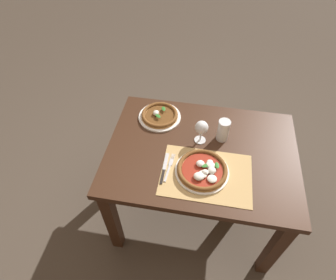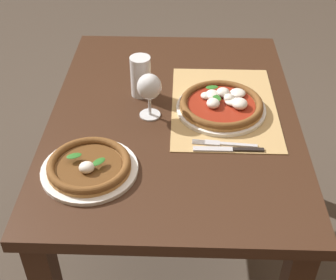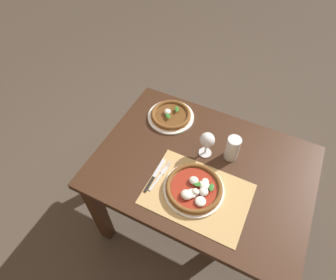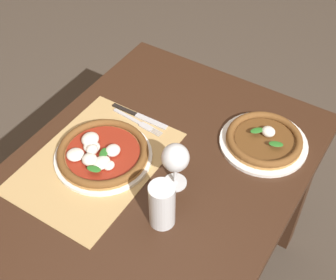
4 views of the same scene
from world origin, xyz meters
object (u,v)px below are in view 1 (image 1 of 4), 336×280
(pizza_far, at_px, (160,115))
(fork, at_px, (169,167))
(pizza_near, at_px, (203,170))
(knife, at_px, (164,168))
(wine_glass, at_px, (201,128))
(pint_glass, at_px, (223,131))

(pizza_far, bearing_deg, fork, -71.26)
(pizza_near, distance_m, fork, 0.19)
(pizza_far, distance_m, knife, 0.42)
(pizza_near, relative_size, wine_glass, 1.95)
(pint_glass, xyz_separation_m, fork, (-0.28, -0.28, -0.06))
(pint_glass, bearing_deg, pizza_near, -108.72)
(pizza_near, relative_size, knife, 1.40)
(pizza_far, distance_m, fork, 0.42)
(wine_glass, bearing_deg, pizza_far, 151.24)
(pizza_far, xyz_separation_m, wine_glass, (0.28, -0.16, 0.09))
(pizza_near, relative_size, fork, 1.50)
(knife, bearing_deg, pint_glass, 43.07)
(pizza_far, xyz_separation_m, fork, (0.13, -0.39, -0.01))
(pizza_far, relative_size, fork, 1.39)
(pizza_near, bearing_deg, knife, -177.59)
(pizza_far, height_order, fork, pizza_far)
(wine_glass, bearing_deg, pizza_near, -81.42)
(fork, bearing_deg, pizza_far, 108.74)
(pizza_far, xyz_separation_m, pint_glass, (0.41, -0.12, 0.05))
(pizza_near, distance_m, knife, 0.21)
(pizza_near, distance_m, pint_glass, 0.30)
(wine_glass, relative_size, pint_glass, 1.07)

